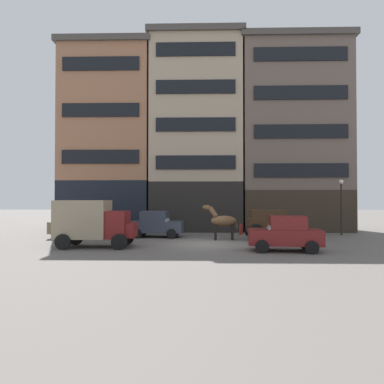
{
  "coord_description": "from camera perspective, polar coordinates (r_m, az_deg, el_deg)",
  "views": [
    {
      "loc": [
        -0.36,
        -20.53,
        2.74
      ],
      "look_at": [
        -0.88,
        1.82,
        3.15
      ],
      "focal_mm": 31.87,
      "sensor_mm": 36.0,
      "label": 1
    }
  ],
  "objects": [
    {
      "name": "building_center_left",
      "position": [
        30.17,
        0.67,
        9.75
      ],
      "size": [
        8.06,
        5.7,
        16.67
      ],
      "color": "black",
      "rests_on": "ground_plane"
    },
    {
      "name": "sedan_parked_curb",
      "position": [
        18.39,
        15.31,
        -6.71
      ],
      "size": [
        3.84,
        2.16,
        1.83
      ],
      "color": "maroon",
      "rests_on": "ground_plane"
    },
    {
      "name": "cargo_wagon",
      "position": [
        22.86,
        12.52,
        -5.01
      ],
      "size": [
        2.91,
        1.52,
        1.98
      ],
      "color": "#3D2819",
      "rests_on": "ground_plane"
    },
    {
      "name": "building_far_left",
      "position": [
        31.14,
        -13.69,
        8.76
      ],
      "size": [
        7.9,
        5.7,
        15.95
      ],
      "color": "black",
      "rests_on": "ground_plane"
    },
    {
      "name": "draft_horse",
      "position": [
        22.46,
        5.09,
        -4.79
      ],
      "size": [
        2.34,
        0.61,
        2.3
      ],
      "color": "#513823",
      "rests_on": "ground_plane"
    },
    {
      "name": "sedan_dark",
      "position": [
        24.2,
        -6.03,
        -5.37
      ],
      "size": [
        3.82,
        2.1,
        1.83
      ],
      "color": "#333847",
      "rests_on": "ground_plane"
    },
    {
      "name": "fire_hydrant_curbside",
      "position": [
        25.91,
        8.17,
        -6.15
      ],
      "size": [
        0.24,
        0.24,
        0.83
      ],
      "color": "maroon",
      "rests_on": "ground_plane"
    },
    {
      "name": "pedestrian_officer",
      "position": [
        26.71,
        -12.72,
        -4.79
      ],
      "size": [
        0.46,
        0.46,
        1.79
      ],
      "color": "black",
      "rests_on": "ground_plane"
    },
    {
      "name": "delivery_truck_near",
      "position": [
        19.88,
        -16.17,
        -4.8
      ],
      "size": [
        4.36,
        2.15,
        2.62
      ],
      "color": "maroon",
      "rests_on": "ground_plane"
    },
    {
      "name": "building_center_right",
      "position": [
        31.17,
        16.37,
        9.03
      ],
      "size": [
        9.3,
        5.7,
        16.24
      ],
      "color": "#33281E",
      "rests_on": "ground_plane"
    },
    {
      "name": "ground_plane",
      "position": [
        20.72,
        2.33,
        -8.64
      ],
      "size": [
        120.0,
        120.0,
        0.0
      ],
      "primitive_type": "plane",
      "color": "#605B56"
    },
    {
      "name": "streetlamp_curbside",
      "position": [
        27.54,
        23.71,
        -1.09
      ],
      "size": [
        0.32,
        0.32,
        4.12
      ],
      "color": "black",
      "rests_on": "ground_plane"
    },
    {
      "name": "sedan_light",
      "position": [
        24.91,
        -18.4,
        -5.19
      ],
      "size": [
        3.77,
        1.99,
        1.83
      ],
      "color": "#7A6B4C",
      "rests_on": "ground_plane"
    }
  ]
}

